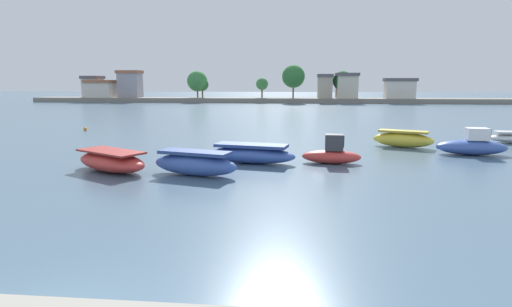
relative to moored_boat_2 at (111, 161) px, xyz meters
The scene contains 8 objects.
moored_boat_2 is the anchor object (origin of this frame).
moored_boat_3 4.70m from the moored_boat_2, ahead, with size 4.84×2.54×1.27m.
moored_boat_4 7.79m from the moored_boat_2, 22.43° to the left, with size 5.50×2.60×1.14m.
moored_boat_5 12.37m from the moored_boat_2, 15.46° to the left, with size 3.50×1.42×1.72m.
moored_boat_6 20.27m from the moored_boat_2, 29.39° to the left, with size 4.44×2.77×1.23m.
moored_boat_7 22.49m from the moored_boat_2, 18.35° to the left, with size 4.52×2.03×1.78m.
mooring_buoy_0 20.77m from the moored_boat_2, 121.60° to the left, with size 0.35×0.35×0.35m, color orange.
distant_shoreline 76.13m from the moored_boat_2, 89.66° to the left, with size 116.55×6.93×8.70m.
Camera 1 is at (4.68, -6.82, 4.69)m, focal length 28.47 mm.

